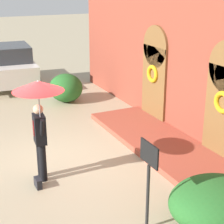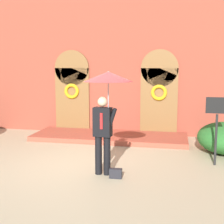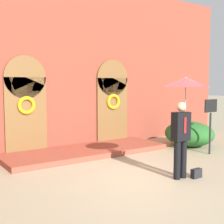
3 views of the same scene
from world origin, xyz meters
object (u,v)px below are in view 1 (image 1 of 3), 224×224
sign_post (149,172)px  shrub_left (66,88)px  handbag (38,183)px  person_with_umbrella (39,101)px  shrub_right (216,203)px  parked_car (10,65)px

sign_post → shrub_left: bearing=171.3°
handbag → shrub_left: bearing=154.2°
sign_post → person_with_umbrella: bearing=-154.2°
sign_post → shrub_right: 1.48m
handbag → shrub_left: shrub_left is taller
parked_car → sign_post: bearing=0.8°
handbag → parked_car: (-8.85, 1.26, 0.77)m
person_with_umbrella → shrub_left: 6.06m
person_with_umbrella → handbag: (0.24, -0.20, -1.80)m
shrub_left → parked_car: parked_car is taller
handbag → parked_car: 8.97m
handbag → parked_car: bearing=171.1°
person_with_umbrella → parked_car: 8.73m
handbag → shrub_right: shrub_right is taller
handbag → shrub_left: (-5.62, 2.62, 0.41)m
handbag → parked_car: parked_car is taller
person_with_umbrella → handbag: bearing=-39.5°
parked_car → shrub_right: bearing=6.8°
shrub_right → parked_car: 11.64m
sign_post → shrub_right: bearing=70.9°
shrub_left → handbag: bearing=-25.0°
handbag → sign_post: bearing=31.1°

